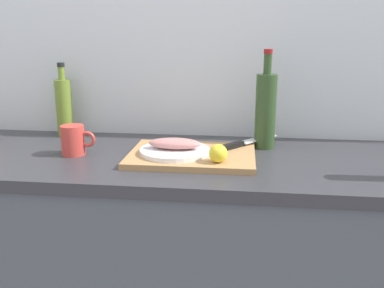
{
  "coord_description": "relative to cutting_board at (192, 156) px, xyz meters",
  "views": [
    {
      "loc": [
        0.36,
        -1.37,
        1.32
      ],
      "look_at": [
        0.2,
        -0.02,
        0.95
      ],
      "focal_mm": 39.72,
      "sensor_mm": 36.0,
      "label": 1
    }
  ],
  "objects": [
    {
      "name": "back_wall",
      "position": [
        -0.2,
        0.35,
        0.34
      ],
      "size": [
        3.2,
        0.05,
        2.5
      ],
      "primitive_type": "cube",
      "color": "silver",
      "rests_on": "ground_plane"
    },
    {
      "name": "kitchen_counter",
      "position": [
        -0.2,
        0.02,
        -0.46
      ],
      "size": [
        2.0,
        0.6,
        0.9
      ],
      "color": "#4C5159",
      "rests_on": "ground_plane"
    },
    {
      "name": "cutting_board",
      "position": [
        0.0,
        0.0,
        0.0
      ],
      "size": [
        0.42,
        0.3,
        0.02
      ],
      "primitive_type": "cube",
      "color": "tan",
      "rests_on": "kitchen_counter"
    },
    {
      "name": "white_plate",
      "position": [
        -0.06,
        -0.01,
        0.02
      ],
      "size": [
        0.23,
        0.23,
        0.01
      ],
      "primitive_type": "cylinder",
      "color": "white",
      "rests_on": "cutting_board"
    },
    {
      "name": "fish_fillet",
      "position": [
        -0.06,
        -0.01,
        0.04
      ],
      "size": [
        0.17,
        0.07,
        0.04
      ],
      "primitive_type": "ellipsoid",
      "color": "tan",
      "rests_on": "white_plate"
    },
    {
      "name": "chef_knife",
      "position": [
        0.16,
        0.11,
        0.02
      ],
      "size": [
        0.21,
        0.24,
        0.02
      ],
      "rotation": [
        0.0,
        0.0,
        0.87
      ],
      "color": "silver",
      "rests_on": "cutting_board"
    },
    {
      "name": "lemon_0",
      "position": [
        0.09,
        -0.09,
        0.04
      ],
      "size": [
        0.06,
        0.06,
        0.06
      ],
      "primitive_type": "sphere",
      "color": "yellow",
      "rests_on": "cutting_board"
    },
    {
      "name": "olive_oil_bottle",
      "position": [
        -0.55,
        0.25,
        0.11
      ],
      "size": [
        0.06,
        0.06,
        0.29
      ],
      "color": "olive",
      "rests_on": "kitchen_counter"
    },
    {
      "name": "wine_bottle",
      "position": [
        0.24,
        0.17,
        0.13
      ],
      "size": [
        0.07,
        0.07,
        0.35
      ],
      "color": "#2D4723",
      "rests_on": "kitchen_counter"
    },
    {
      "name": "coffee_mug_0",
      "position": [
        -0.41,
        -0.0,
        0.04
      ],
      "size": [
        0.12,
        0.08,
        0.1
      ],
      "color": "#CC3F38",
      "rests_on": "kitchen_counter"
    }
  ]
}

